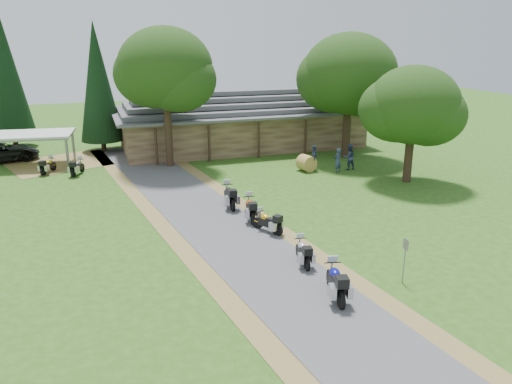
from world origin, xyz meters
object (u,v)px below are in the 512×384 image
object	(u,v)px
car_dark_suv	(1,148)
motorcycle_carport_b	(77,166)
motorcycle_row_c	(267,221)
motorcycle_row_d	(251,207)
motorcycle_row_e	(229,195)
motorcycle_row_b	(303,251)
hay_bale	(306,163)
motorcycle_row_a	(336,280)
carport	(35,149)
lodge	(242,118)
motorcycle_carport_a	(48,165)

from	to	relation	value
car_dark_suv	motorcycle_carport_b	xyz separation A→B (m)	(5.45, -5.81, -0.50)
motorcycle_row_c	motorcycle_row_d	size ratio (longest dim) A/B	0.88
motorcycle_row_d	motorcycle_row_e	world-z (taller)	motorcycle_row_e
car_dark_suv	motorcycle_row_d	distance (m)	22.99
car_dark_suv	motorcycle_row_d	bearing A→B (deg)	-157.12
motorcycle_row_b	motorcycle_carport_b	bearing A→B (deg)	35.30
motorcycle_row_d	hay_bale	world-z (taller)	motorcycle_row_d
motorcycle_row_b	motorcycle_carport_b	size ratio (longest dim) A/B	0.97
motorcycle_row_a	motorcycle_row_d	bearing A→B (deg)	15.79
motorcycle_row_c	motorcycle_row_e	world-z (taller)	motorcycle_row_e
carport	motorcycle_row_c	bearing A→B (deg)	-49.98
car_dark_suv	motorcycle_row_c	bearing A→B (deg)	-159.52
motorcycle_row_b	motorcycle_row_e	distance (m)	8.17
motorcycle_row_d	motorcycle_row_e	size ratio (longest dim) A/B	0.96
carport	hay_bale	xyz separation A→B (m)	(18.47, -7.95, -0.64)
motorcycle_row_a	motorcycle_row_d	xyz separation A→B (m)	(-0.43, 8.79, -0.02)
lodge	motorcycle_row_b	distance (m)	23.78
motorcycle_row_b	motorcycle_carport_b	world-z (taller)	motorcycle_carport_b
lodge	motorcycle_carport_a	bearing A→B (deg)	-165.26
car_dark_suv	motorcycle_row_b	bearing A→B (deg)	-163.68
carport	motorcycle_row_e	size ratio (longest dim) A/B	2.73
carport	car_dark_suv	bearing A→B (deg)	147.28
motorcycle_carport_a	motorcycle_row_d	bearing A→B (deg)	-115.22
motorcycle_row_a	motorcycle_carport_b	distance (m)	22.99
motorcycle_row_e	lodge	bearing A→B (deg)	-16.55
carport	motorcycle_row_e	distance (m)	17.68
lodge	motorcycle_carport_a	size ratio (longest dim) A/B	12.45
carport	motorcycle_row_a	size ratio (longest dim) A/B	2.77
car_dark_suv	motorcycle_row_b	distance (m)	28.00
motorcycle_row_b	motorcycle_carport_a	distance (m)	22.15
carport	hay_bale	bearing A→B (deg)	-16.52
motorcycle_row_d	motorcycle_carport_a	xyz separation A→B (m)	(-10.62, 13.41, -0.08)
car_dark_suv	motorcycle_row_b	size ratio (longest dim) A/B	3.36
motorcycle_row_d	motorcycle_carport_b	bearing A→B (deg)	44.42
motorcycle_row_e	motorcycle_carport_a	distance (m)	15.00
car_dark_suv	hay_bale	distance (m)	23.25
motorcycle_row_e	motorcycle_row_b	bearing A→B (deg)	-170.28
hay_bale	motorcycle_row_c	bearing A→B (deg)	-123.32
lodge	motorcycle_row_c	bearing A→B (deg)	-103.59
car_dark_suv	motorcycle_carport_b	bearing A→B (deg)	-151.81
motorcycle_row_a	motorcycle_row_d	world-z (taller)	motorcycle_row_a
car_dark_suv	motorcycle_row_a	distance (m)	30.61
motorcycle_row_b	motorcycle_row_c	xyz separation A→B (m)	(-0.22, 3.81, 0.00)
motorcycle_row_c	motorcycle_carport_a	xyz separation A→B (m)	(-10.84, 15.38, -0.00)
motorcycle_row_a	motorcycle_row_b	bearing A→B (deg)	12.70
carport	motorcycle_carport_a	size ratio (longest dim) A/B	3.27
motorcycle_row_e	motorcycle_carport_a	world-z (taller)	motorcycle_row_e
motorcycle_row_d	lodge	bearing A→B (deg)	-6.40
car_dark_suv	carport	bearing A→B (deg)	-144.49
motorcycle_row_d	car_dark_suv	bearing A→B (deg)	47.22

